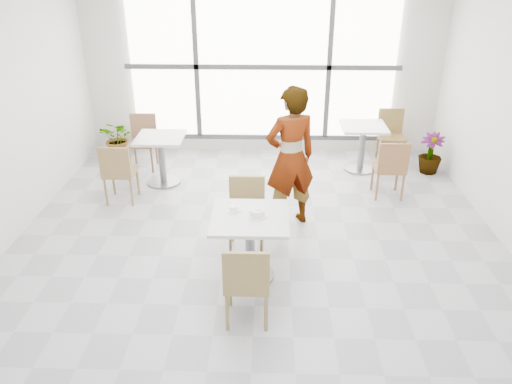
{
  "coord_description": "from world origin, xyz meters",
  "views": [
    {
      "loc": [
        0.13,
        -4.83,
        3.2
      ],
      "look_at": [
        0.0,
        -0.3,
        1.0
      ],
      "focal_mm": 34.61,
      "sensor_mm": 36.0,
      "label": 1
    }
  ],
  "objects_px": {
    "coffee_cup": "(233,209)",
    "bg_table_right": "(362,141)",
    "main_table": "(250,235)",
    "bg_chair_left_near": "(118,170)",
    "chair_far": "(247,209)",
    "chair_near": "(247,280)",
    "oatmeal_bowl": "(257,213)",
    "plant_right": "(430,153)",
    "person": "(291,158)",
    "plant_left": "(119,138)",
    "bg_chair_right_far": "(391,132)",
    "bg_chair_left_far": "(143,137)",
    "bg_chair_right_near": "(391,166)",
    "bg_table_left": "(161,153)"
  },
  "relations": [
    {
      "from": "bg_chair_left_far",
      "to": "bg_chair_right_far",
      "type": "bearing_deg",
      "value": 5.6
    },
    {
      "from": "bg_chair_left_near",
      "to": "plant_right",
      "type": "bearing_deg",
      "value": -165.48
    },
    {
      "from": "plant_left",
      "to": "coffee_cup",
      "type": "bearing_deg",
      "value": -56.8
    },
    {
      "from": "chair_far",
      "to": "bg_chair_right_near",
      "type": "distance_m",
      "value": 2.39
    },
    {
      "from": "plant_right",
      "to": "coffee_cup",
      "type": "bearing_deg",
      "value": -136.01
    },
    {
      "from": "bg_table_right",
      "to": "bg_chair_right_far",
      "type": "bearing_deg",
      "value": 38.81
    },
    {
      "from": "chair_near",
      "to": "bg_chair_left_near",
      "type": "distance_m",
      "value": 3.13
    },
    {
      "from": "chair_far",
      "to": "oatmeal_bowl",
      "type": "xyz_separation_m",
      "value": [
        0.14,
        -0.64,
        0.29
      ]
    },
    {
      "from": "bg_chair_left_far",
      "to": "plant_right",
      "type": "relative_size",
      "value": 1.32
    },
    {
      "from": "oatmeal_bowl",
      "to": "bg_chair_left_far",
      "type": "xyz_separation_m",
      "value": [
        -1.94,
        3.07,
        -0.29
      ]
    },
    {
      "from": "chair_far",
      "to": "plant_left",
      "type": "height_order",
      "value": "chair_far"
    },
    {
      "from": "person",
      "to": "plant_left",
      "type": "bearing_deg",
      "value": -60.3
    },
    {
      "from": "chair_near",
      "to": "coffee_cup",
      "type": "height_order",
      "value": "chair_near"
    },
    {
      "from": "bg_chair_right_near",
      "to": "bg_table_right",
      "type": "bearing_deg",
      "value": -77.77
    },
    {
      "from": "chair_near",
      "to": "person",
      "type": "distance_m",
      "value": 2.09
    },
    {
      "from": "chair_near",
      "to": "bg_chair_left_near",
      "type": "relative_size",
      "value": 1.0
    },
    {
      "from": "coffee_cup",
      "to": "plant_left",
      "type": "height_order",
      "value": "coffee_cup"
    },
    {
      "from": "bg_chair_left_far",
      "to": "coffee_cup",
      "type": "bearing_deg",
      "value": -60.4
    },
    {
      "from": "chair_near",
      "to": "chair_far",
      "type": "xyz_separation_m",
      "value": [
        -0.06,
        1.4,
        0.0
      ]
    },
    {
      "from": "main_table",
      "to": "coffee_cup",
      "type": "relative_size",
      "value": 5.03
    },
    {
      "from": "coffee_cup",
      "to": "bg_chair_left_far",
      "type": "height_order",
      "value": "bg_chair_left_far"
    },
    {
      "from": "oatmeal_bowl",
      "to": "person",
      "type": "height_order",
      "value": "person"
    },
    {
      "from": "main_table",
      "to": "bg_chair_left_far",
      "type": "bearing_deg",
      "value": 121.36
    },
    {
      "from": "plant_left",
      "to": "person",
      "type": "bearing_deg",
      "value": -38.31
    },
    {
      "from": "bg_chair_left_near",
      "to": "main_table",
      "type": "bearing_deg",
      "value": 137.66
    },
    {
      "from": "chair_far",
      "to": "plant_left",
      "type": "xyz_separation_m",
      "value": [
        -2.35,
        2.86,
        -0.18
      ]
    },
    {
      "from": "bg_table_right",
      "to": "plant_left",
      "type": "relative_size",
      "value": 1.16
    },
    {
      "from": "chair_near",
      "to": "plant_left",
      "type": "height_order",
      "value": "chair_near"
    },
    {
      "from": "bg_table_right",
      "to": "person",
      "type": "bearing_deg",
      "value": -124.37
    },
    {
      "from": "chair_far",
      "to": "person",
      "type": "xyz_separation_m",
      "value": [
        0.52,
        0.6,
        0.41
      ]
    },
    {
      "from": "bg_chair_right_near",
      "to": "bg_chair_left_far",
      "type": "bearing_deg",
      "value": -15.89
    },
    {
      "from": "coffee_cup",
      "to": "bg_table_right",
      "type": "xyz_separation_m",
      "value": [
        1.86,
        2.94,
        -0.29
      ]
    },
    {
      "from": "bg_table_right",
      "to": "bg_chair_left_far",
      "type": "xyz_separation_m",
      "value": [
        -3.55,
        0.04,
        0.01
      ]
    },
    {
      "from": "main_table",
      "to": "bg_chair_left_near",
      "type": "distance_m",
      "value": 2.56
    },
    {
      "from": "coffee_cup",
      "to": "plant_right",
      "type": "relative_size",
      "value": 0.24
    },
    {
      "from": "bg_table_right",
      "to": "plant_right",
      "type": "bearing_deg",
      "value": -5.12
    },
    {
      "from": "coffee_cup",
      "to": "bg_chair_right_far",
      "type": "height_order",
      "value": "bg_chair_right_far"
    },
    {
      "from": "bg_chair_right_near",
      "to": "plant_right",
      "type": "bearing_deg",
      "value": -132.21
    },
    {
      "from": "bg_table_left",
      "to": "chair_far",
      "type": "bearing_deg",
      "value": -52.41
    },
    {
      "from": "main_table",
      "to": "bg_chair_right_near",
      "type": "relative_size",
      "value": 0.92
    },
    {
      "from": "main_table",
      "to": "plant_right",
      "type": "bearing_deg",
      "value": 46.72
    },
    {
      "from": "person",
      "to": "bg_table_left",
      "type": "relative_size",
      "value": 2.42
    },
    {
      "from": "person",
      "to": "bg_chair_left_far",
      "type": "height_order",
      "value": "person"
    },
    {
      "from": "oatmeal_bowl",
      "to": "bg_table_right",
      "type": "relative_size",
      "value": 0.28
    },
    {
      "from": "chair_near",
      "to": "bg_chair_left_far",
      "type": "height_order",
      "value": "same"
    },
    {
      "from": "main_table",
      "to": "chair_near",
      "type": "distance_m",
      "value": 0.77
    },
    {
      "from": "main_table",
      "to": "bg_chair_left_far",
      "type": "relative_size",
      "value": 0.92
    },
    {
      "from": "chair_far",
      "to": "chair_near",
      "type": "bearing_deg",
      "value": -87.36
    },
    {
      "from": "chair_near",
      "to": "person",
      "type": "height_order",
      "value": "person"
    },
    {
      "from": "bg_chair_left_near",
      "to": "chair_far",
      "type": "bearing_deg",
      "value": 149.23
    }
  ]
}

